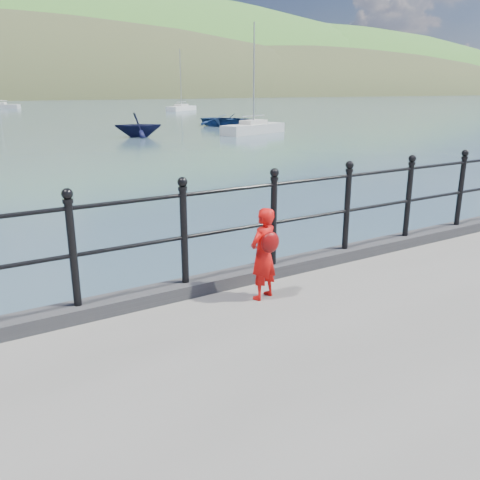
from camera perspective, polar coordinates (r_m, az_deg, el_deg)
ground at (r=6.64m, az=-1.61°, el=-12.62°), size 600.00×600.00×0.00m
kerb at (r=6.06m, az=-0.97°, el=-4.32°), size 60.00×0.30×0.15m
railing at (r=5.83m, az=-1.01°, el=2.56°), size 18.11×0.11×1.20m
far_shore at (r=249.23m, az=-22.31°, el=9.48°), size 830.00×200.00×156.00m
child at (r=5.53m, az=2.66°, el=-1.50°), size 0.43×0.36×1.03m
launch_blue at (r=46.18m, az=-1.19°, el=13.31°), size 5.73×6.46×1.11m
launch_navy at (r=36.64m, az=-11.37°, el=12.55°), size 3.80×3.52×1.65m
sailboat_near at (r=38.75m, az=1.52°, el=12.35°), size 5.94×3.28×7.95m
sailboat_far at (r=79.60m, az=-6.58°, el=14.46°), size 6.12×4.98×8.96m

